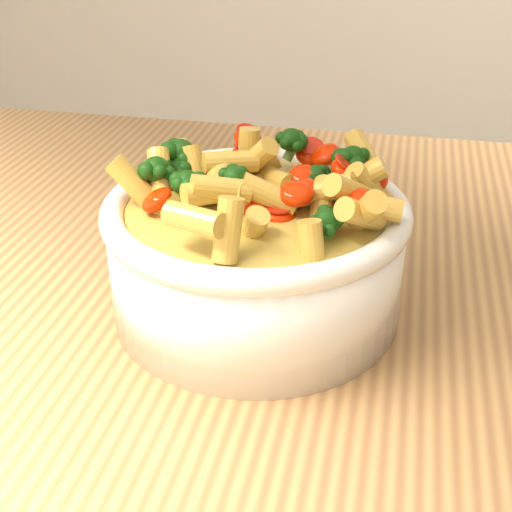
# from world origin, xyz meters

# --- Properties ---
(table) EXTENTS (1.20, 0.80, 0.90)m
(table) POSITION_xyz_m (0.00, 0.00, 0.80)
(table) COLOR tan
(table) RESTS_ON ground
(serving_bowl) EXTENTS (0.22, 0.22, 0.10)m
(serving_bowl) POSITION_xyz_m (-0.05, -0.03, 0.95)
(serving_bowl) COLOR white
(serving_bowl) RESTS_ON table
(pasta_salad) EXTENTS (0.18, 0.18, 0.04)m
(pasta_salad) POSITION_xyz_m (-0.05, -0.03, 1.01)
(pasta_salad) COLOR gold
(pasta_salad) RESTS_ON serving_bowl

